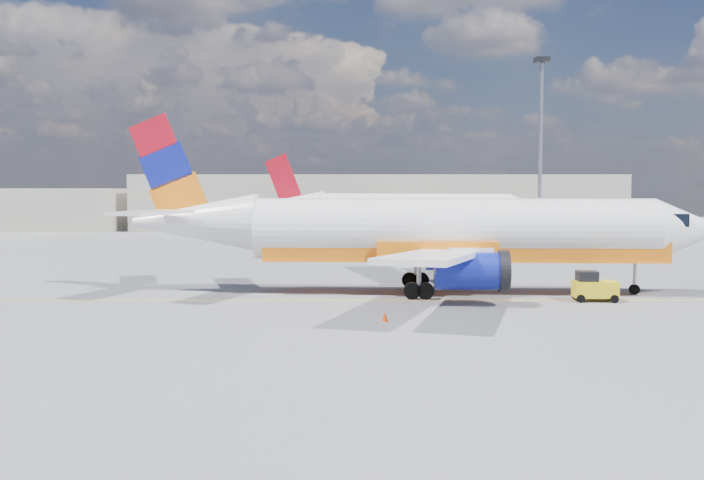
{
  "coord_description": "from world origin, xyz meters",
  "views": [
    {
      "loc": [
        0.96,
        -40.79,
        6.49
      ],
      "look_at": [
        1.06,
        1.92,
        3.5
      ],
      "focal_mm": 40.0,
      "sensor_mm": 36.0,
      "label": 1
    }
  ],
  "objects_px": {
    "second_jet": "(404,210)",
    "traffic_cone": "(385,317)",
    "gse_tug": "(593,287)",
    "main_jet": "(434,233)"
  },
  "relations": [
    {
      "from": "second_jet",
      "to": "traffic_cone",
      "type": "relative_size",
      "value": 66.41
    },
    {
      "from": "gse_tug",
      "to": "traffic_cone",
      "type": "xyz_separation_m",
      "value": [
        -11.99,
        -6.83,
        -0.54
      ]
    },
    {
      "from": "second_jet",
      "to": "gse_tug",
      "type": "distance_m",
      "value": 51.76
    },
    {
      "from": "second_jet",
      "to": "main_jet",
      "type": "bearing_deg",
      "value": -76.58
    },
    {
      "from": "second_jet",
      "to": "gse_tug",
      "type": "bearing_deg",
      "value": -66.91
    },
    {
      "from": "main_jet",
      "to": "gse_tug",
      "type": "height_order",
      "value": "main_jet"
    },
    {
      "from": "main_jet",
      "to": "traffic_cone",
      "type": "xyz_separation_m",
      "value": [
        -3.41,
        -10.13,
        -3.38
      ]
    },
    {
      "from": "traffic_cone",
      "to": "gse_tug",
      "type": "bearing_deg",
      "value": 29.69
    },
    {
      "from": "main_jet",
      "to": "gse_tug",
      "type": "distance_m",
      "value": 9.62
    },
    {
      "from": "second_jet",
      "to": "gse_tug",
      "type": "height_order",
      "value": "second_jet"
    }
  ]
}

